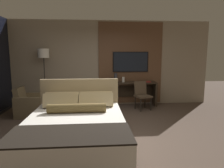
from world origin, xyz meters
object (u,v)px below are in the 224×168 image
object	(u,v)px
bed	(76,130)
floor_lamp	(44,58)
book	(147,82)
desk	(131,90)
desk_chair	(142,93)
tv	(131,62)
vase_short	(123,80)
vase_tall	(116,78)
armchair_by_window	(31,105)

from	to	relation	value
bed	floor_lamp	xyz separation A→B (m)	(-1.24, 2.96, 1.22)
floor_lamp	book	size ratio (longest dim) A/B	8.07
desk	book	size ratio (longest dim) A/B	7.07
desk_chair	book	distance (m)	0.56
tv	vase_short	xyz separation A→B (m)	(-0.26, -0.19, -0.57)
tv	desk_chair	world-z (taller)	tv
vase_tall	book	world-z (taller)	vase_tall
armchair_by_window	vase_short	size ratio (longest dim) A/B	4.65
floor_lamp	book	xyz separation A→B (m)	(3.28, -0.00, -0.77)
tv	bed	bearing A→B (deg)	-115.47
tv	armchair_by_window	bearing A→B (deg)	-161.38
bed	desk	size ratio (longest dim) A/B	1.38
bed	armchair_by_window	distance (m)	2.65
desk_chair	vase_short	world-z (taller)	vase_short
desk	desk_chair	size ratio (longest dim) A/B	1.88
bed	desk	world-z (taller)	bed
armchair_by_window	floor_lamp	bearing A→B (deg)	-18.69
desk_chair	armchair_by_window	size ratio (longest dim) A/B	1.08
desk	book	world-z (taller)	book
vase_short	book	world-z (taller)	vase_short
armchair_by_window	vase_tall	size ratio (longest dim) A/B	2.69
desk	book	distance (m)	0.59
bed	desk_chair	distance (m)	3.12
bed	desk	bearing A→B (deg)	63.22
armchair_by_window	book	world-z (taller)	book
desk_chair	floor_lamp	world-z (taller)	floor_lamp
desk	vase_short	size ratio (longest dim) A/B	9.44
armchair_by_window	desk_chair	bearing A→B (deg)	-85.42
desk_chair	vase_short	size ratio (longest dim) A/B	5.01
bed	desk_chair	world-z (taller)	bed
desk	tv	size ratio (longest dim) A/B	1.38
tv	desk_chair	xyz separation A→B (m)	(0.25, -0.65, -0.93)
bed	tv	world-z (taller)	tv
bed	desk_chair	xyz separation A→B (m)	(1.78, 2.55, 0.15)
tv	vase_tall	bearing A→B (deg)	-160.49
bed	vase_short	world-z (taller)	bed
tv	armchair_by_window	world-z (taller)	tv
armchair_by_window	book	distance (m)	3.63
tv	vase_short	bearing A→B (deg)	-144.75
bed	floor_lamp	world-z (taller)	floor_lamp
bed	book	world-z (taller)	bed
desk_chair	book	world-z (taller)	desk_chair
tv	armchair_by_window	xyz separation A→B (m)	(-3.00, -1.01, -1.17)
desk_chair	vase_tall	bearing A→B (deg)	130.67
vase_short	armchair_by_window	bearing A→B (deg)	-163.24
floor_lamp	vase_tall	distance (m)	2.34
tv	floor_lamp	bearing A→B (deg)	-174.82
desk_chair	bed	bearing A→B (deg)	-142.63
armchair_by_window	book	size ratio (longest dim) A/B	3.48
vase_short	desk	bearing A→B (deg)	1.13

